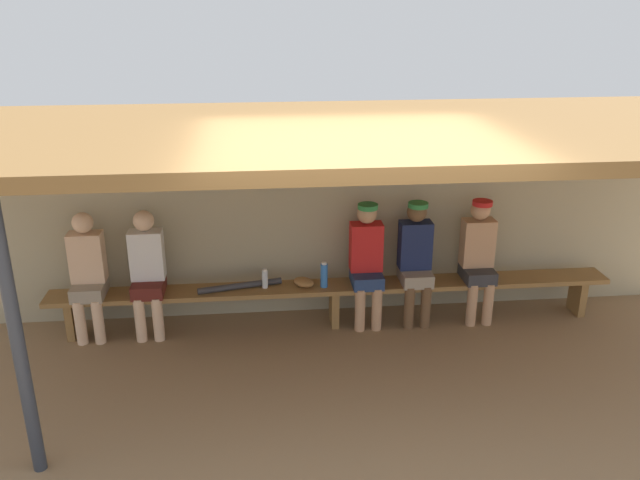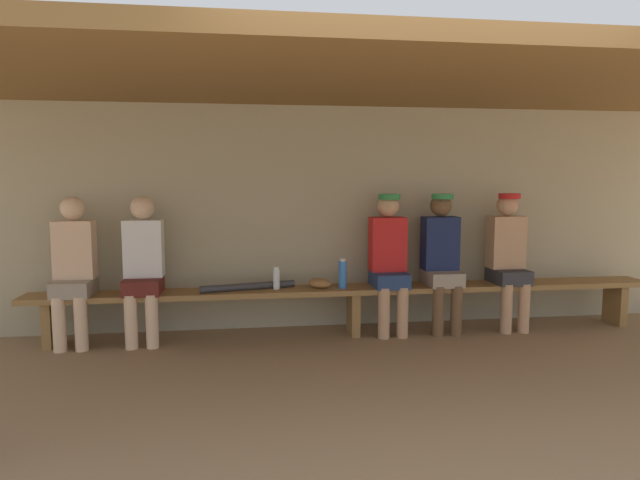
{
  "view_description": "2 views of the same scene",
  "coord_description": "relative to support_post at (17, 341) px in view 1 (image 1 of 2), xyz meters",
  "views": [
    {
      "loc": [
        -0.79,
        -4.8,
        3.39
      ],
      "look_at": [
        -0.17,
        1.36,
        1.05
      ],
      "focal_mm": 36.95,
      "sensor_mm": 36.0,
      "label": 1
    },
    {
      "loc": [
        -1.04,
        -3.53,
        1.5
      ],
      "look_at": [
        -0.36,
        1.29,
        0.95
      ],
      "focal_mm": 30.87,
      "sensor_mm": 36.0,
      "label": 2
    }
  ],
  "objects": [
    {
      "name": "bench",
      "position": [
        2.5,
        2.1,
        -0.71
      ],
      "size": [
        6.0,
        0.36,
        0.46
      ],
      "color": "olive",
      "rests_on": "ground"
    },
    {
      "name": "player_in_white",
      "position": [
        3.37,
        2.1,
        -0.35
      ],
      "size": [
        0.34,
        0.42,
        1.34
      ],
      "color": "gray",
      "rests_on": "ground"
    },
    {
      "name": "baseball_bat",
      "position": [
        1.5,
        2.1,
        -0.61
      ],
      "size": [
        0.89,
        0.26,
        0.07
      ],
      "primitive_type": "cylinder",
      "rotation": [
        0.0,
        1.57,
        0.22
      ],
      "color": "#333338",
      "rests_on": "bench"
    },
    {
      "name": "ground_plane",
      "position": [
        2.5,
        0.55,
        -1.1
      ],
      "size": [
        24.0,
        24.0,
        0.0
      ],
      "primitive_type": "plane",
      "color": "#8C6D4C"
    },
    {
      "name": "water_bottle_green",
      "position": [
        1.76,
        2.1,
        -0.54
      ],
      "size": [
        0.06,
        0.06,
        0.21
      ],
      "color": "silver",
      "rests_on": "bench"
    },
    {
      "name": "player_near_post",
      "position": [
        2.84,
        2.1,
        -0.35
      ],
      "size": [
        0.34,
        0.42,
        1.34
      ],
      "color": "navy",
      "rests_on": "ground"
    },
    {
      "name": "player_in_blue",
      "position": [
        0.56,
        2.1,
        -0.37
      ],
      "size": [
        0.34,
        0.42,
        1.34
      ],
      "color": "#591E19",
      "rests_on": "ground"
    },
    {
      "name": "water_bottle_blue",
      "position": [
        2.38,
        2.06,
        -0.51
      ],
      "size": [
        0.08,
        0.08,
        0.28
      ],
      "color": "blue",
      "rests_on": "bench"
    },
    {
      "name": "support_post",
      "position": [
        0.0,
        0.0,
        0.0
      ],
      "size": [
        0.1,
        0.1,
        2.2
      ],
      "primitive_type": "cylinder",
      "color": "#2D333D",
      "rests_on": "ground"
    },
    {
      "name": "player_in_red",
      "position": [
        4.06,
        2.1,
        -0.35
      ],
      "size": [
        0.34,
        0.42,
        1.34
      ],
      "color": "#333338",
      "rests_on": "ground"
    },
    {
      "name": "baseball_glove_dark_brown",
      "position": [
        2.17,
        2.1,
        -0.6
      ],
      "size": [
        0.29,
        0.29,
        0.09
      ],
      "primitive_type": "ellipsoid",
      "rotation": [
        0.0,
        0.0,
        5.5
      ],
      "color": "olive",
      "rests_on": "bench"
    },
    {
      "name": "back_wall",
      "position": [
        2.5,
        2.55,
        0.0
      ],
      "size": [
        8.0,
        0.2,
        2.2
      ],
      "primitive_type": "cube",
      "color": "tan",
      "rests_on": "ground"
    },
    {
      "name": "player_middle",
      "position": [
        -0.04,
        2.1,
        -0.37
      ],
      "size": [
        0.34,
        0.42,
        1.34
      ],
      "color": "gray",
      "rests_on": "ground"
    },
    {
      "name": "dugout_roof",
      "position": [
        2.5,
        1.25,
        1.16
      ],
      "size": [
        8.0,
        2.8,
        0.12
      ],
      "primitive_type": "cube",
      "color": "brown",
      "rests_on": "back_wall"
    }
  ]
}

